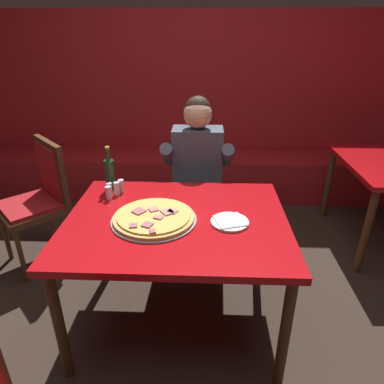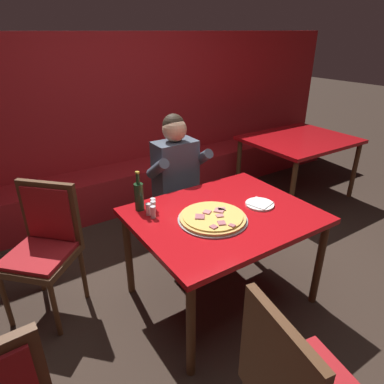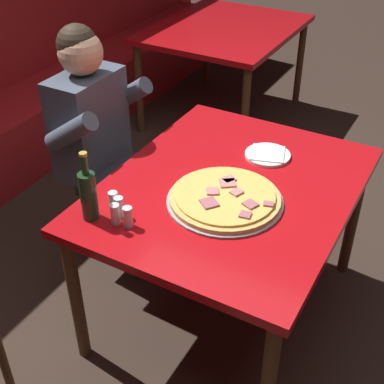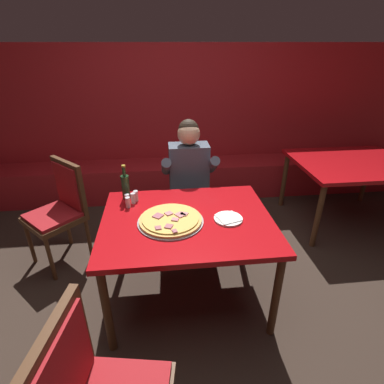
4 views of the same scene
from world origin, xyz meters
name	(u,v)px [view 4 (image 4 of 4)]	position (x,y,z in m)	size (l,w,h in m)	color
ground_plane	(188,294)	(0.00, 0.00, 0.00)	(24.00, 24.00, 0.00)	#33261E
booth_wall_panel	(172,121)	(0.00, 2.18, 0.95)	(6.80, 0.16, 1.90)	#A3191E
booth_bench	(174,179)	(0.00, 1.86, 0.23)	(6.46, 0.48, 0.46)	#A3191E
main_dining_table	(187,227)	(0.00, 0.00, 0.67)	(1.25, 1.00, 0.74)	#4C2D19
pizza	(171,220)	(-0.12, -0.03, 0.76)	(0.48, 0.48, 0.05)	#9E9EA3
plate_white_paper	(228,219)	(0.30, -0.05, 0.75)	(0.21, 0.21, 0.02)	white
beer_bottle	(126,186)	(-0.47, 0.38, 0.85)	(0.07, 0.07, 0.29)	#19381E
shaker_red_pepper_flakes	(127,200)	(-0.45, 0.27, 0.78)	(0.04, 0.04, 0.09)	silver
shaker_oregano	(136,196)	(-0.39, 0.33, 0.78)	(0.04, 0.04, 0.09)	silver
shaker_parmesan	(128,203)	(-0.44, 0.22, 0.78)	(0.04, 0.04, 0.09)	silver
shaker_black_pepper	(133,199)	(-0.40, 0.29, 0.78)	(0.04, 0.04, 0.09)	silver
diner_seated_blue_shirt	(190,181)	(0.10, 0.74, 0.71)	(0.53, 0.53, 1.27)	black
dining_chair_near_right	(61,206)	(-1.10, 0.63, 0.56)	(0.62, 0.62, 0.97)	#4C2D19
background_dining_table	(352,168)	(1.91, 0.96, 0.67)	(1.22, 1.00, 0.74)	#4C2D19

